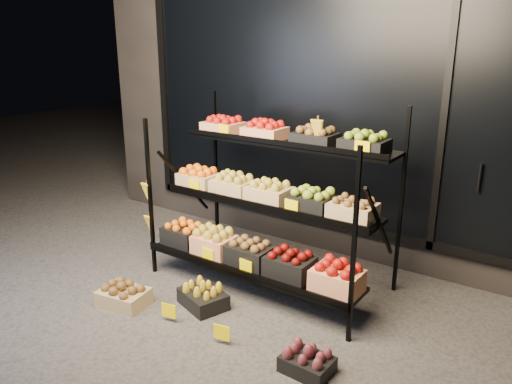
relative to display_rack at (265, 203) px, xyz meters
The scene contains 8 objects.
ground 0.99m from the display_rack, 89.03° to the right, with size 24.00×24.00×0.00m, color #514F4C.
building 2.21m from the display_rack, 89.70° to the left, with size 6.00×2.08×3.50m.
display_rack is the anchor object (origin of this frame).
tag_floor_a 1.26m from the display_rack, 104.50° to the right, with size 0.13×0.01×0.12m, color #FEDE00.
tag_floor_b 1.27m from the display_rack, 74.25° to the right, with size 0.13×0.01×0.12m, color #FEDE00.
floor_crate_left 1.45m from the display_rack, 126.92° to the right, with size 0.44×0.35×0.20m.
floor_crate_midleft 0.97m from the display_rack, 106.70° to the right, with size 0.47×0.40×0.20m.
floor_crate_right 1.50m from the display_rack, 43.77° to the right, with size 0.35×0.26×0.18m.
Camera 1 is at (2.31, -2.90, 2.18)m, focal length 35.00 mm.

